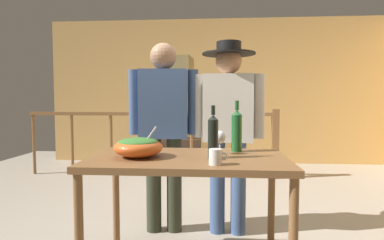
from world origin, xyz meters
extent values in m
plane|color=#9E9384|center=(0.00, 0.00, 0.00)|extent=(8.08, 8.08, 0.00)
cube|color=tan|center=(0.00, 3.11, 1.31)|extent=(6.14, 0.10, 2.62)
cube|color=#8D7E4F|center=(-0.80, 3.05, 1.68)|extent=(0.62, 0.03, 0.60)
cylinder|color=brown|center=(-2.82, 1.94, 0.46)|extent=(0.04, 0.04, 0.92)
cylinder|color=brown|center=(-2.20, 1.94, 0.46)|extent=(0.04, 0.04, 0.92)
cylinder|color=brown|center=(-1.59, 1.94, 0.46)|extent=(0.04, 0.04, 0.92)
cylinder|color=brown|center=(-0.97, 1.94, 0.46)|extent=(0.04, 0.04, 0.92)
cylinder|color=brown|center=(-0.36, 1.94, 0.46)|extent=(0.04, 0.04, 0.92)
cylinder|color=brown|center=(0.26, 1.94, 0.46)|extent=(0.04, 0.04, 0.92)
cylinder|color=brown|center=(0.87, 1.94, 0.46)|extent=(0.04, 0.04, 0.92)
cube|color=brown|center=(-0.97, 1.94, 0.94)|extent=(3.77, 0.07, 0.05)
cube|color=brown|center=(0.87, 1.94, 0.51)|extent=(0.10, 0.10, 1.02)
cube|color=#38281E|center=(-0.72, 2.76, 0.24)|extent=(0.90, 0.40, 0.48)
cube|color=black|center=(-0.72, 2.76, 0.49)|extent=(0.20, 0.12, 0.02)
cylinder|color=black|center=(-0.72, 2.76, 0.54)|extent=(0.03, 0.03, 0.08)
cube|color=black|center=(-0.72, 2.73, 0.73)|extent=(0.48, 0.06, 0.30)
cube|color=black|center=(-0.72, 2.70, 0.73)|extent=(0.44, 0.01, 0.27)
cube|color=brown|center=(-0.17, -0.74, 0.77)|extent=(1.24, 0.73, 0.04)
cylinder|color=brown|center=(-0.75, -1.07, 0.38)|extent=(0.05, 0.05, 0.75)
cylinder|color=brown|center=(-0.75, -0.42, 0.38)|extent=(0.05, 0.05, 0.75)
cylinder|color=brown|center=(0.41, -0.42, 0.38)|extent=(0.05, 0.05, 0.75)
ellipsoid|color=#DB5B23|center=(-0.48, -0.78, 0.85)|extent=(0.31, 0.31, 0.12)
ellipsoid|color=#38702D|center=(-0.48, -0.78, 0.89)|extent=(0.25, 0.25, 0.06)
cylinder|color=silver|center=(-0.42, -0.78, 0.91)|extent=(0.12, 0.01, 0.16)
cylinder|color=silver|center=(0.03, -0.64, 0.80)|extent=(0.07, 0.07, 0.01)
cylinder|color=silver|center=(0.03, -0.64, 0.83)|extent=(0.01, 0.01, 0.07)
ellipsoid|color=silver|center=(0.03, -0.64, 0.91)|extent=(0.08, 0.08, 0.09)
cylinder|color=black|center=(-0.02, -0.78, 0.91)|extent=(0.06, 0.06, 0.24)
cone|color=black|center=(-0.02, -0.78, 1.04)|extent=(0.06, 0.06, 0.03)
cylinder|color=black|center=(-0.02, -0.78, 1.09)|extent=(0.02, 0.02, 0.06)
cylinder|color=#1E5628|center=(0.15, -0.51, 0.92)|extent=(0.07, 0.07, 0.25)
cone|color=#1E5628|center=(0.15, -0.51, 1.06)|extent=(0.07, 0.07, 0.03)
cylinder|color=#1E5628|center=(0.15, -0.51, 1.11)|extent=(0.03, 0.03, 0.07)
cylinder|color=white|center=(0.00, -0.98, 0.84)|extent=(0.07, 0.07, 0.09)
torus|color=white|center=(0.04, -0.98, 0.84)|extent=(0.05, 0.01, 0.05)
cylinder|color=#2D3323|center=(-0.36, -0.02, 0.41)|extent=(0.13, 0.13, 0.83)
cylinder|color=#2D3323|center=(-0.54, -0.03, 0.41)|extent=(0.13, 0.13, 0.83)
cube|color=#3D5684|center=(-0.45, -0.03, 1.12)|extent=(0.42, 0.25, 0.58)
cylinder|color=#3D5684|center=(-0.19, -0.01, 1.13)|extent=(0.09, 0.09, 0.56)
cylinder|color=#3D5684|center=(-0.70, -0.05, 1.13)|extent=(0.09, 0.09, 0.56)
sphere|color=#A37556|center=(-0.45, -0.03, 1.52)|extent=(0.23, 0.23, 0.23)
cylinder|color=#3D5684|center=(0.20, -0.03, 0.40)|extent=(0.13, 0.13, 0.80)
cylinder|color=#3D5684|center=(0.02, -0.02, 0.40)|extent=(0.13, 0.13, 0.80)
cube|color=beige|center=(0.11, -0.03, 1.08)|extent=(0.43, 0.25, 0.57)
cylinder|color=beige|center=(0.36, -0.05, 1.10)|extent=(0.09, 0.09, 0.54)
cylinder|color=beige|center=(-0.15, -0.01, 1.10)|extent=(0.09, 0.09, 0.54)
sphere|color=tan|center=(0.11, -0.03, 1.48)|extent=(0.22, 0.22, 0.22)
cylinder|color=black|center=(0.11, -0.03, 1.54)|extent=(0.45, 0.45, 0.01)
cylinder|color=black|center=(0.11, -0.03, 1.59)|extent=(0.21, 0.21, 0.10)
camera|label=1|loc=(0.00, -2.71, 1.15)|focal=29.36mm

